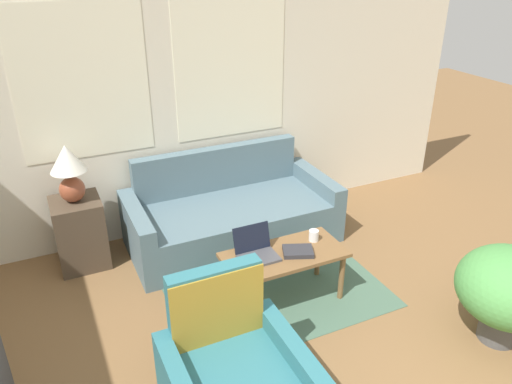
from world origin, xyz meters
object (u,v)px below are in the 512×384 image
at_px(potted_plant, 509,289).
at_px(cup_navy, 314,235).
at_px(couch, 230,215).
at_px(coffee_table, 284,260).
at_px(laptop, 256,250).
at_px(book_red, 298,251).
at_px(table_lamp, 69,169).

bearing_deg(potted_plant, cup_navy, 128.65).
height_order(couch, cup_navy, couch).
bearing_deg(coffee_table, couch, 91.07).
height_order(coffee_table, cup_navy, cup_navy).
height_order(coffee_table, laptop, laptop).
bearing_deg(cup_navy, coffee_table, -167.33).
relative_size(couch, book_red, 7.04).
distance_m(cup_navy, potted_plant, 1.44).
height_order(table_lamp, potted_plant, table_lamp).
relative_size(cup_navy, book_red, 0.33).
bearing_deg(book_red, potted_plant, -42.43).
bearing_deg(book_red, couch, 95.91).
bearing_deg(couch, laptop, -100.96).
relative_size(couch, coffee_table, 2.04).
xyz_separation_m(coffee_table, cup_navy, (0.30, 0.07, 0.10)).
distance_m(laptop, book_red, 0.33).
bearing_deg(table_lamp, coffee_table, -41.47).
relative_size(table_lamp, book_red, 1.83).
relative_size(cup_navy, potted_plant, 0.13).
height_order(table_lamp, coffee_table, table_lamp).
xyz_separation_m(table_lamp, laptop, (1.16, -1.16, -0.44)).
height_order(coffee_table, potted_plant, potted_plant).
xyz_separation_m(table_lamp, coffee_table, (1.38, -1.22, -0.55)).
bearing_deg(table_lamp, laptop, -44.90).
distance_m(coffee_table, cup_navy, 0.33).
relative_size(couch, table_lamp, 3.84).
bearing_deg(potted_plant, laptop, 141.79).
relative_size(couch, potted_plant, 2.67).
relative_size(book_red, potted_plant, 0.38).
xyz_separation_m(couch, potted_plant, (1.22, -2.12, 0.19)).
bearing_deg(cup_navy, book_red, -151.53).
distance_m(couch, coffee_table, 1.07).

